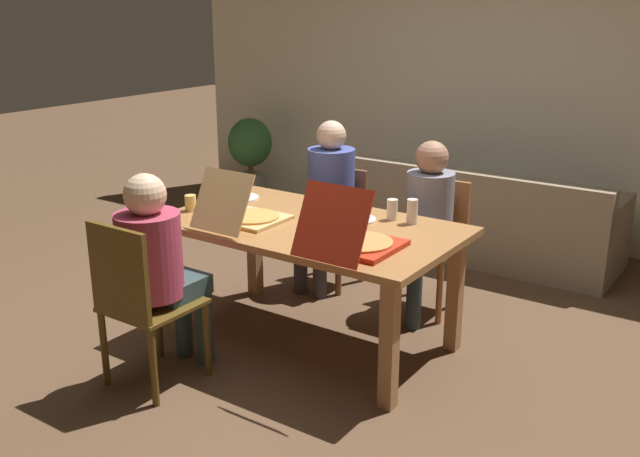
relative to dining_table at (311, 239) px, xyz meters
name	(u,v)px	position (x,y,z in m)	size (l,w,h in m)	color
ground_plane	(311,341)	(0.00, 0.00, -0.67)	(20.00, 20.00, 0.00)	brown
back_wall	(495,65)	(0.00, 2.78, 0.82)	(6.41, 0.12, 2.97)	#E9E8CB
dining_table	(311,239)	(0.00, 0.00, 0.00)	(1.76, 1.02, 0.77)	#A06B3B
chair_0	(336,222)	(-0.43, 0.94, -0.21)	(0.41, 0.38, 0.85)	brown
person_0	(328,191)	(-0.43, 0.83, 0.05)	(0.34, 0.49, 1.22)	#3E3843
chair_1	(138,299)	(-0.43, -0.97, -0.14)	(0.44, 0.45, 0.95)	#543D15
person_1	(157,259)	(-0.43, -0.82, 0.03)	(0.35, 0.52, 1.18)	#2E4243
chair_2	(433,238)	(0.36, 0.94, -0.18)	(0.42, 0.41, 0.87)	#995E30
person_2	(425,215)	(0.36, 0.79, 0.02)	(0.31, 0.53, 1.16)	#2F3E43
pizza_box_0	(247,215)	(-0.32, -0.20, 0.15)	(0.36, 0.53, 0.34)	tan
pizza_box_1	(356,241)	(0.47, -0.25, 0.15)	(0.39, 0.56, 0.39)	#B62B16
plate_0	(358,219)	(0.20, 0.22, 0.11)	(0.21, 0.21, 0.03)	white
plate_1	(326,208)	(-0.10, 0.31, 0.10)	(0.24, 0.24, 0.01)	white
plate_2	(240,198)	(-0.71, 0.19, 0.10)	(0.25, 0.25, 0.01)	white
drinking_glass_0	(392,210)	(0.36, 0.34, 0.16)	(0.07, 0.07, 0.13)	silver
drinking_glass_1	(412,212)	(0.49, 0.34, 0.17)	(0.07, 0.07, 0.15)	silver
drinking_glass_2	(191,203)	(-0.78, -0.20, 0.15)	(0.07, 0.07, 0.10)	#E4C564
couch	(484,224)	(0.27, 2.07, -0.39)	(2.11, 0.80, 0.76)	gray
potted_plant	(250,152)	(-2.32, 2.23, -0.13)	(0.44, 0.44, 0.89)	gray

